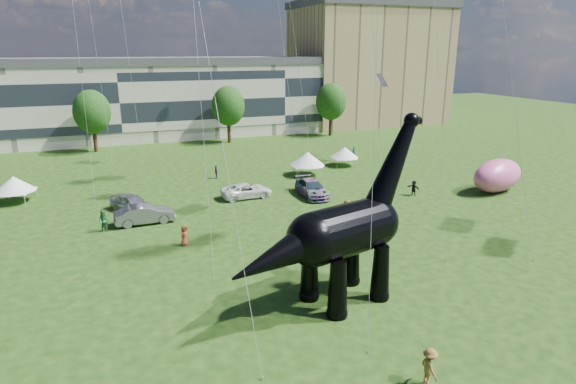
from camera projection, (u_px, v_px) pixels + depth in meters
name	position (u px, v px, depth m)	size (l,w,h in m)	color
ground	(330.00, 315.00, 27.18)	(220.00, 220.00, 0.00)	#16330C
terrace_row	(118.00, 103.00, 78.02)	(78.00, 11.00, 12.00)	beige
apartment_block	(368.00, 67.00, 95.98)	(28.00, 18.00, 22.00)	tan
tree_mid_left	(91.00, 108.00, 68.51)	(5.20, 5.20, 9.44)	#382314
tree_mid_right	(228.00, 103.00, 75.48)	(5.20, 5.20, 9.44)	#382314
tree_far_right	(331.00, 99.00, 81.75)	(5.20, 5.20, 9.44)	#382314
dinosaur_sculpture	(339.00, 235.00, 27.50)	(13.69, 5.53, 11.21)	black
car_silver	(132.00, 203.00, 44.23)	(1.96, 4.88, 1.66)	#B5B4B9
car_grey	(145.00, 214.00, 41.27)	(1.76, 5.04, 1.66)	slate
car_white	(247.00, 191.00, 48.48)	(2.38, 5.15, 1.43)	white
car_dark	(312.00, 188.00, 48.97)	(2.29, 5.63, 1.63)	#595960
gazebo_near	(308.00, 159.00, 56.73)	(4.87, 4.87, 2.82)	white
gazebo_far	(345.00, 153.00, 61.42)	(4.17, 4.17, 2.46)	white
gazebo_left	(14.00, 184.00, 46.63)	(4.69, 4.69, 2.63)	white
inflatable_pink	(497.00, 175.00, 50.29)	(6.93, 3.46, 3.46)	#EC5B9F
visitors	(238.00, 225.00, 38.70)	(50.36, 43.67, 1.88)	black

